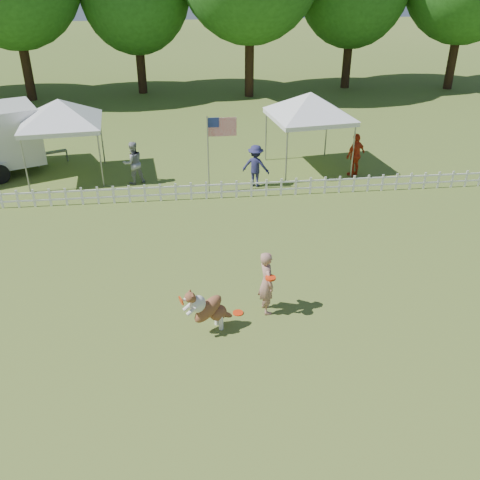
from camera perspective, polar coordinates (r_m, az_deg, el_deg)
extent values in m
plane|color=#3B591C|center=(11.77, -0.30, -9.43)|extent=(120.00, 120.00, 0.00)
imported|color=#A37362|center=(11.89, 2.87, -4.55)|extent=(0.44, 0.60, 1.52)
cylinder|color=red|center=(12.22, -0.21, -7.77)|extent=(0.31, 0.31, 0.02)
imported|color=gray|center=(19.13, -11.33, 8.08)|extent=(0.89, 0.81, 1.50)
imported|color=#23234C|center=(18.53, 1.68, 7.92)|extent=(1.09, 0.88, 1.47)
imported|color=red|center=(19.90, 12.22, 8.88)|extent=(0.98, 0.81, 1.56)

